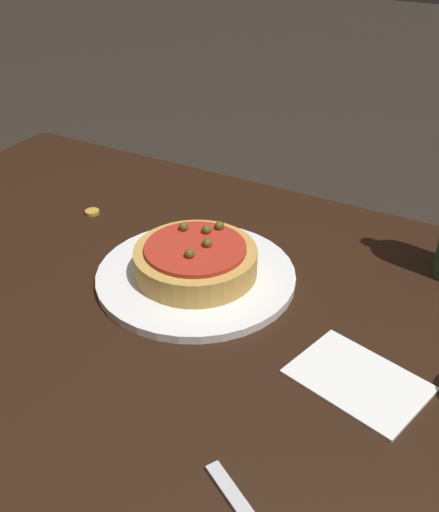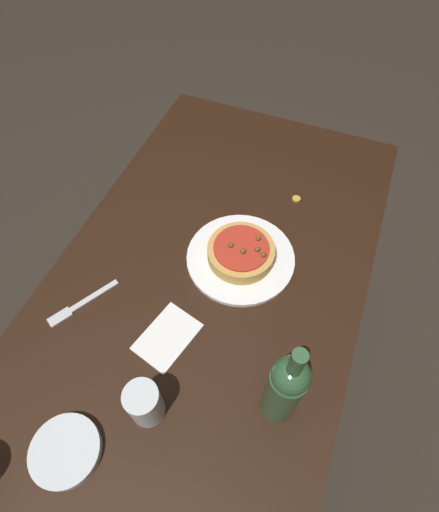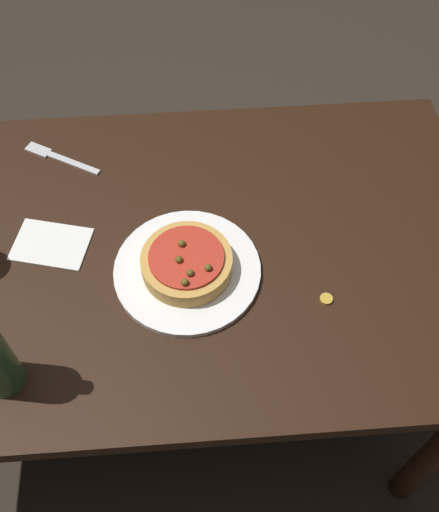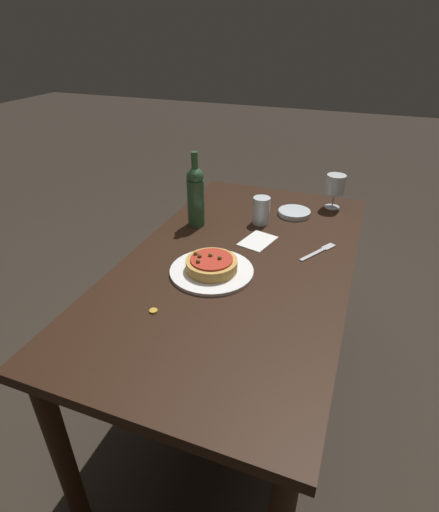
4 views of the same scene
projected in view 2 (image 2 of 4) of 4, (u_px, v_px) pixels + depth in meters
ground_plane at (209, 379)px, 1.62m from camera, size 14.00×14.00×0.00m
dining_table at (203, 306)px, 1.08m from camera, size 1.43×0.77×0.75m
dinner_plate at (241, 258)px, 1.04m from camera, size 0.28×0.28×0.01m
pizza at (241, 252)px, 1.02m from camera, size 0.17×0.17×0.05m
wine_bottle at (285, 388)px, 0.73m from camera, size 0.07×0.07×0.30m
water_cup at (145, 403)px, 0.79m from camera, size 0.07×0.07×0.11m
side_bowl at (65, 451)px, 0.78m from camera, size 0.14×0.14×0.02m
fork at (79, 305)px, 0.97m from camera, size 0.17×0.11×0.00m
paper_napkin at (167, 337)px, 0.92m from camera, size 0.17×0.14×0.00m
bottle_cap at (296, 199)px, 1.16m from camera, size 0.02×0.02×0.01m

